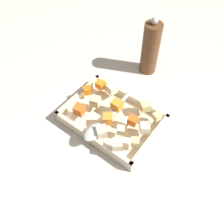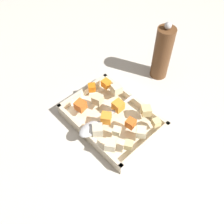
% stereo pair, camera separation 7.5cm
% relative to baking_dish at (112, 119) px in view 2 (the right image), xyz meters
% --- Properties ---
extents(ground_plane, '(4.00, 4.00, 0.00)m').
position_rel_baking_dish_xyz_m(ground_plane, '(0.01, 0.02, -0.01)').
color(ground_plane, beige).
extents(baking_dish, '(0.30, 0.22, 0.04)m').
position_rel_baking_dish_xyz_m(baking_dish, '(0.00, 0.00, 0.00)').
color(baking_dish, beige).
rests_on(baking_dish, ground_plane).
extents(carrot_chunk_back_center, '(0.04, 0.04, 0.03)m').
position_rel_baking_dish_xyz_m(carrot_chunk_back_center, '(0.01, -0.03, 0.05)').
color(carrot_chunk_back_center, orange).
rests_on(carrot_chunk_back_center, baking_dish).
extents(carrot_chunk_corner_se, '(0.03, 0.03, 0.03)m').
position_rel_baking_dish_xyz_m(carrot_chunk_corner_se, '(-0.10, 0.07, 0.04)').
color(carrot_chunk_corner_se, orange).
rests_on(carrot_chunk_corner_se, baking_dish).
extents(carrot_chunk_heap_side, '(0.03, 0.03, 0.03)m').
position_rel_baking_dish_xyz_m(carrot_chunk_heap_side, '(-0.00, 0.03, 0.05)').
color(carrot_chunk_heap_side, orange).
rests_on(carrot_chunk_heap_side, baking_dish).
extents(carrot_chunk_under_handle, '(0.03, 0.03, 0.03)m').
position_rel_baking_dish_xyz_m(carrot_chunk_under_handle, '(0.07, 0.01, 0.04)').
color(carrot_chunk_under_handle, orange).
rests_on(carrot_chunk_under_handle, baking_dish).
extents(carrot_chunk_mid_left, '(0.04, 0.04, 0.03)m').
position_rel_baking_dish_xyz_m(carrot_chunk_mid_left, '(-0.09, -0.06, 0.05)').
color(carrot_chunk_mid_left, orange).
rests_on(carrot_chunk_mid_left, baking_dish).
extents(carrot_chunk_rim_edge, '(0.03, 0.03, 0.02)m').
position_rel_baking_dish_xyz_m(carrot_chunk_rim_edge, '(-0.12, 0.02, 0.04)').
color(carrot_chunk_rim_edge, orange).
rests_on(carrot_chunk_rim_edge, baking_dish).
extents(potato_chunk_mid_right, '(0.04, 0.04, 0.03)m').
position_rel_baking_dish_xyz_m(potato_chunk_mid_right, '(0.12, 0.01, 0.05)').
color(potato_chunk_mid_right, beige).
rests_on(potato_chunk_mid_right, baking_dish).
extents(potato_chunk_heap_top, '(0.04, 0.04, 0.03)m').
position_rel_baking_dish_xyz_m(potato_chunk_heap_top, '(-0.07, -0.00, 0.05)').
color(potato_chunk_heap_top, beige).
rests_on(potato_chunk_heap_top, baking_dish).
extents(potato_chunk_near_left, '(0.03, 0.03, 0.02)m').
position_rel_baking_dish_xyz_m(potato_chunk_near_left, '(0.06, -0.04, 0.04)').
color(potato_chunk_near_left, beige).
rests_on(potato_chunk_near_left, baking_dish).
extents(potato_chunk_front_center, '(0.03, 0.03, 0.02)m').
position_rel_baking_dish_xyz_m(potato_chunk_front_center, '(0.12, -0.05, 0.04)').
color(potato_chunk_front_center, '#E0CC89').
rests_on(potato_chunk_front_center, baking_dish).
extents(potato_chunk_center, '(0.04, 0.04, 0.03)m').
position_rel_baking_dish_xyz_m(potato_chunk_center, '(-0.06, 0.08, 0.05)').
color(potato_chunk_center, beige).
rests_on(potato_chunk_center, baking_dish).
extents(potato_chunk_far_right, '(0.03, 0.03, 0.02)m').
position_rel_baking_dish_xyz_m(potato_chunk_far_right, '(0.12, 0.07, 0.04)').
color(potato_chunk_far_right, '#E0CC89').
rests_on(potato_chunk_far_right, baking_dish).
extents(potato_chunk_corner_sw, '(0.04, 0.04, 0.03)m').
position_rel_baking_dish_xyz_m(potato_chunk_corner_sw, '(0.07, 0.08, 0.05)').
color(potato_chunk_corner_sw, '#E0CC89').
rests_on(potato_chunk_corner_sw, baking_dish).
extents(parsnip_chunk_far_left, '(0.04, 0.04, 0.03)m').
position_rel_baking_dish_xyz_m(parsnip_chunk_far_left, '(0.02, -0.08, 0.05)').
color(parsnip_chunk_far_left, beige).
rests_on(parsnip_chunk_far_left, baking_dish).
extents(parsnip_chunk_corner_ne, '(0.04, 0.04, 0.03)m').
position_rel_baking_dish_xyz_m(parsnip_chunk_corner_ne, '(0.08, -0.09, 0.05)').
color(parsnip_chunk_corner_ne, beige).
rests_on(parsnip_chunk_corner_ne, baking_dish).
extents(serving_spoon, '(0.05, 0.24, 0.02)m').
position_rel_baking_dish_xyz_m(serving_spoon, '(-0.00, -0.08, 0.04)').
color(serving_spoon, silver).
rests_on(serving_spoon, baking_dish).
extents(pepper_mill, '(0.06, 0.06, 0.23)m').
position_rel_baking_dish_xyz_m(pepper_mill, '(-0.04, 0.29, 0.09)').
color(pepper_mill, brown).
rests_on(pepper_mill, ground_plane).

